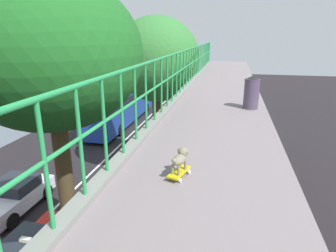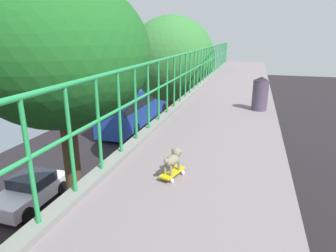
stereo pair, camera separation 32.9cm
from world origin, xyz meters
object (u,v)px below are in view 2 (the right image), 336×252
toy_skateboard (172,173)px  small_dog (173,158)px  car_white_fourth (30,190)px  car_red_taxi_third (43,250)px  litter_bin (260,93)px  city_bus (138,102)px

toy_skateboard → small_dog: bearing=63.4°
car_white_fourth → toy_skateboard: toy_skateboard is taller
car_red_taxi_third → litter_bin: litter_bin is taller
car_red_taxi_third → car_white_fourth: (-3.31, 3.20, 0.04)m
car_white_fourth → city_bus: bearing=90.4°
car_red_taxi_third → small_dog: (5.66, -3.53, 5.69)m
car_red_taxi_third → car_white_fourth: 4.60m
small_dog → litter_bin: litter_bin is taller
car_red_taxi_third → toy_skateboard: toy_skateboard is taller
car_red_taxi_third → city_bus: 17.64m
small_dog → toy_skateboard: bearing=-116.6°
car_red_taxi_third → car_white_fourth: size_ratio=1.16×
car_red_taxi_third → city_bus: size_ratio=0.38×
city_bus → car_red_taxi_third: bearing=-78.8°
toy_skateboard → litter_bin: bearing=74.7°
car_red_taxi_third → toy_skateboard: bearing=-32.1°
car_red_taxi_third → litter_bin: 8.93m
city_bus → toy_skateboard: (9.06, -20.81, 4.24)m
toy_skateboard → city_bus: bearing=113.5°
car_white_fourth → city_bus: 14.12m
car_white_fourth → city_bus: city_bus is taller
small_dog → city_bus: bearing=113.6°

